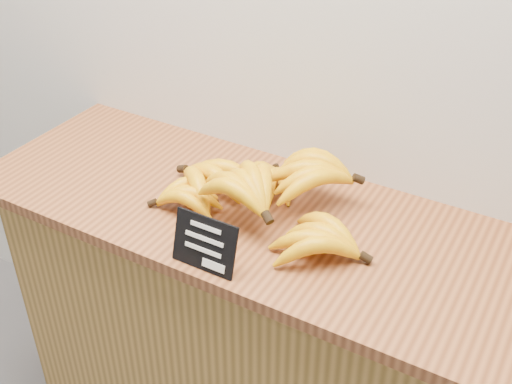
# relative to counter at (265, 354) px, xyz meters

# --- Properties ---
(counter) EXTENTS (1.29, 0.50, 0.90)m
(counter) POSITION_rel_counter_xyz_m (0.00, 0.00, 0.00)
(counter) COLOR #A77C35
(counter) RESTS_ON ground
(counter_top) EXTENTS (1.49, 0.54, 0.03)m
(counter_top) POSITION_rel_counter_xyz_m (0.00, 0.00, 0.47)
(counter_top) COLOR brown
(counter_top) RESTS_ON counter
(chalkboard_sign) EXTENTS (0.15, 0.04, 0.12)m
(chalkboard_sign) POSITION_rel_counter_xyz_m (-0.02, -0.23, 0.54)
(chalkboard_sign) COLOR black
(chalkboard_sign) RESTS_ON counter_top
(banana_pile) EXTENTS (0.55, 0.37, 0.13)m
(banana_pile) POSITION_rel_counter_xyz_m (-0.02, -0.01, 0.54)
(banana_pile) COLOR #EBAF09
(banana_pile) RESTS_ON counter_top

